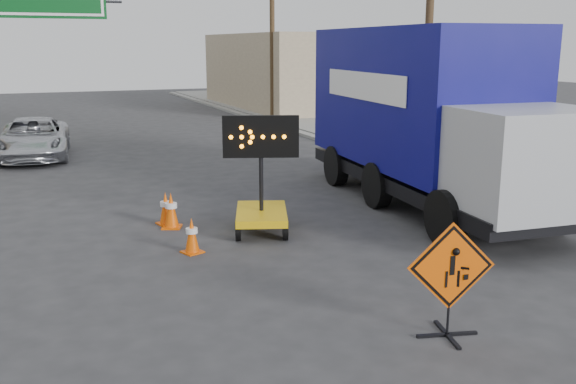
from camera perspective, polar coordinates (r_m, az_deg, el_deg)
ground at (r=9.95m, az=5.97°, el=-10.71°), size 100.00×100.00×0.00m
curb_right at (r=26.04m, az=4.19°, el=4.32°), size 0.40×60.00×0.12m
sidewalk_right at (r=27.14m, az=8.55°, el=4.60°), size 4.00×60.00×0.15m
building_right_far at (r=41.81m, az=2.07°, el=10.71°), size 10.00×14.00×4.60m
highway_gantry at (r=25.95m, az=-23.39°, el=14.39°), size 6.18×0.38×6.90m
utility_pole_near at (r=21.85m, az=12.44°, el=14.56°), size 1.80×0.26×9.00m
utility_pole_far at (r=34.30m, az=-1.42°, el=14.19°), size 1.80×0.26×9.00m
construction_sign at (r=9.14m, az=14.24°, el=-7.34°), size 1.22×0.87×1.65m
arrow_board at (r=13.85m, az=-2.38°, el=-1.24°), size 1.61×2.04×2.54m
pickup_truck at (r=24.65m, az=-21.69°, el=4.46°), size 2.80×5.28×1.41m
box_truck at (r=16.41m, az=12.22°, el=5.74°), size 3.58×9.46×4.39m
cone_a at (r=12.66m, az=-8.55°, el=-3.83°), size 0.46×0.46×0.71m
cone_b at (r=14.42m, az=-10.34°, el=-1.60°), size 0.53×0.53×0.80m
cone_c at (r=14.74m, az=-10.81°, el=-1.41°), size 0.46×0.46×0.75m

